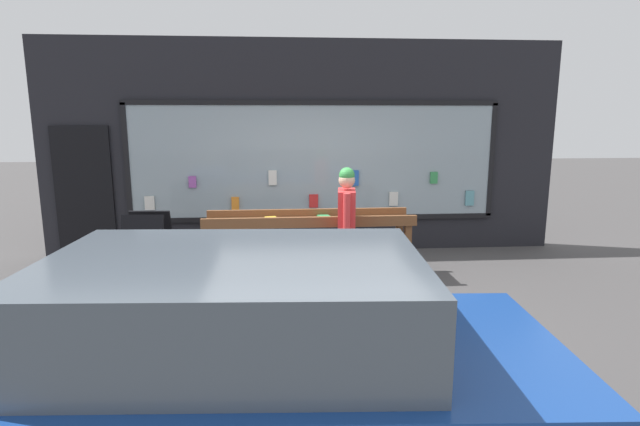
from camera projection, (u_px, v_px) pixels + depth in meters
The scene contains 7 objects.
ground_plane at pixel (314, 300), 6.20m from camera, with size 40.00×40.00×0.00m, color #474444.
shopfront_facade at pixel (302, 149), 8.21m from camera, with size 8.45×0.29×3.46m.
display_table_main at pixel (309, 225), 6.92m from camera, with size 2.88×0.66×0.93m.
person_browsing at pixel (346, 220), 6.39m from camera, with size 0.27×0.64×1.61m.
small_dog at pixel (382, 273), 6.36m from camera, with size 0.35×0.50×0.41m.
sandwich_board_sign at pixel (148, 248), 6.71m from camera, with size 0.63×0.81×0.97m.
parked_car at pixel (238, 359), 3.14m from camera, with size 4.16×2.08×1.41m.
Camera 1 is at (-0.38, -5.86, 2.25)m, focal length 28.00 mm.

